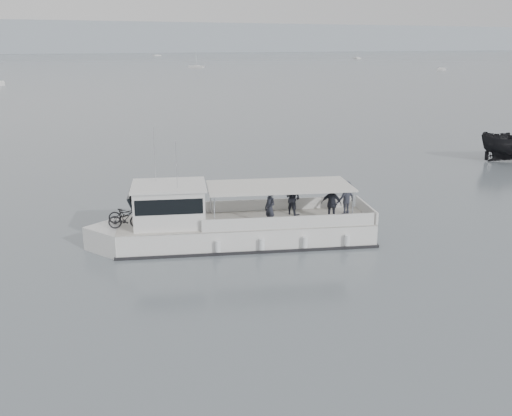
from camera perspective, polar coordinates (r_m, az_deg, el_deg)
name	(u,v)px	position (r m, az deg, el deg)	size (l,w,h in m)	color
ground	(283,224)	(29.29, 2.68, -1.57)	(1400.00, 1400.00, 0.00)	#545C63
tour_boat	(221,225)	(26.17, -3.49, -1.68)	(13.08, 6.50, 5.53)	silver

